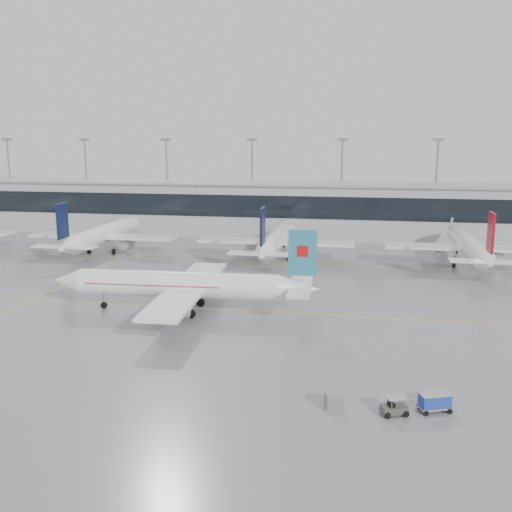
% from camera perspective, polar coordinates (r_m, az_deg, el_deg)
% --- Properties ---
extents(ground, '(320.00, 320.00, 0.00)m').
position_cam_1_polar(ground, '(76.74, -1.58, -5.45)').
color(ground, gray).
rests_on(ground, ground).
extents(taxi_line_main, '(120.00, 0.25, 0.01)m').
position_cam_1_polar(taxi_line_main, '(76.74, -1.58, -5.45)').
color(taxi_line_main, gold).
rests_on(taxi_line_main, ground).
extents(taxi_line_north, '(120.00, 0.25, 0.01)m').
position_cam_1_polar(taxi_line_north, '(105.34, 1.72, -0.70)').
color(taxi_line_north, gold).
rests_on(taxi_line_north, ground).
extents(taxi_line_cross, '(0.25, 60.00, 0.01)m').
position_cam_1_polar(taxi_line_cross, '(100.31, -16.82, -1.84)').
color(taxi_line_cross, gold).
rests_on(taxi_line_cross, ground).
extents(terminal, '(180.00, 15.00, 12.00)m').
position_cam_1_polar(terminal, '(135.64, 3.72, 4.64)').
color(terminal, '#A8A9AC').
rests_on(terminal, ground).
extents(terminal_glass, '(180.00, 0.20, 5.00)m').
position_cam_1_polar(terminal_glass, '(128.01, 3.35, 4.90)').
color(terminal_glass, black).
rests_on(terminal_glass, ground).
extents(terminal_roof, '(182.00, 16.00, 0.40)m').
position_cam_1_polar(terminal_roof, '(135.02, 3.75, 7.25)').
color(terminal_roof, gray).
rests_on(terminal_roof, ground).
extents(light_masts, '(156.40, 1.00, 22.60)m').
position_cam_1_polar(light_masts, '(140.89, 4.03, 7.90)').
color(light_masts, gray).
rests_on(light_masts, ground).
extents(air_canada_jet, '(36.27, 28.96, 11.37)m').
position_cam_1_polar(air_canada_jet, '(75.70, -6.96, -2.94)').
color(air_canada_jet, white).
rests_on(air_canada_jet, ground).
extents(parked_jet_b, '(29.64, 36.96, 11.72)m').
position_cam_1_polar(parked_jet_b, '(118.22, -15.04, 2.09)').
color(parked_jet_b, white).
rests_on(parked_jet_b, ground).
extents(parked_jet_c, '(29.64, 36.96, 11.72)m').
position_cam_1_polar(parked_jet_c, '(108.20, 2.01, 1.63)').
color(parked_jet_c, white).
rests_on(parked_jet_c, ground).
extents(parked_jet_d, '(29.64, 36.96, 11.72)m').
position_cam_1_polar(parked_jet_d, '(109.03, 20.55, 0.96)').
color(parked_jet_d, white).
rests_on(parked_jet_d, ground).
extents(baggage_tug, '(3.27, 1.99, 1.57)m').
position_cam_1_polar(baggage_tug, '(50.48, 13.65, -14.59)').
color(baggage_tug, '#3F4638').
rests_on(baggage_tug, ground).
extents(baggage_cart, '(3.00, 2.28, 1.65)m').
position_cam_1_polar(baggage_cart, '(51.75, 17.45, -13.63)').
color(baggage_cart, gray).
rests_on(baggage_cart, ground).
extents(gse_unit, '(1.69, 1.63, 1.37)m').
position_cam_1_polar(gse_unit, '(50.52, 7.75, -14.16)').
color(gse_unit, gray).
rests_on(gse_unit, ground).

